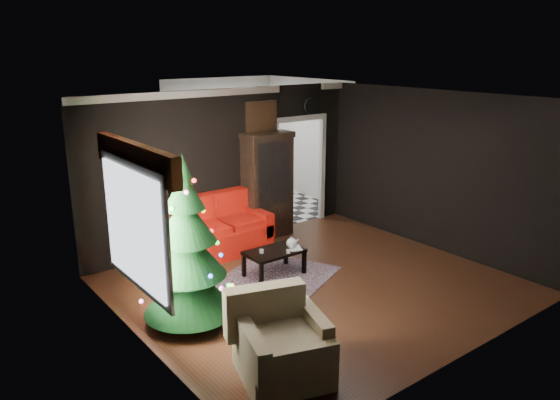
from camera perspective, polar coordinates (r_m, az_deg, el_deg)
floor at (r=8.27m, az=3.84°, el=-9.06°), size 5.50×5.50×0.00m
ceiling at (r=7.53m, az=4.24°, el=10.63°), size 5.50×5.50×0.00m
wall_back at (r=9.74m, az=-5.74°, el=3.48°), size 5.50×0.00×5.50m
wall_front at (r=6.23m, az=19.43°, el=-4.64°), size 5.50×0.00×5.50m
wall_left at (r=6.39m, az=-14.88°, el=-3.75°), size 0.00×5.50×5.50m
wall_right at (r=9.78m, az=16.24°, el=2.96°), size 0.00×5.50×5.50m
doorway at (r=10.78m, az=2.01°, el=2.87°), size 1.10×0.10×2.10m
left_window at (r=6.56m, az=-15.28°, el=-2.79°), size 0.05×1.60×1.40m
valance at (r=6.38m, az=-15.15°, el=4.33°), size 0.12×2.10×0.35m
kitchen_floor at (r=12.21m, az=-2.51°, el=-0.66°), size 3.00×3.00×0.00m
kitchen_window at (r=13.04m, az=-6.29°, el=7.98°), size 0.70×0.06×0.70m
rug at (r=8.37m, az=-0.98°, el=-8.66°), size 2.51×2.23×0.01m
loveseat at (r=9.41m, az=-6.21°, el=-2.68°), size 1.70×0.90×1.00m
curio_cabinet at (r=10.07m, az=-1.35°, el=1.33°), size 0.90×0.45×1.90m
floor_lamp at (r=8.89m, az=-11.87°, el=-1.82°), size 0.29×0.29×1.44m
christmas_tree at (r=6.92m, az=-9.87°, el=-4.99°), size 1.38×1.38×2.26m
armchair at (r=5.98m, az=0.34°, el=-14.55°), size 1.22×1.22×0.99m
coffee_table at (r=8.52m, az=-0.62°, el=-6.66°), size 0.91×0.55×0.41m
teapot at (r=8.50m, az=1.23°, el=-4.59°), size 0.20×0.20×0.18m
cup_a at (r=8.34m, az=-1.98°, el=-5.45°), size 0.09×0.09×0.06m
cup_b at (r=8.34m, az=0.89°, el=-5.48°), size 0.08×0.08×0.05m
book at (r=8.45m, az=1.00°, el=-4.44°), size 0.18×0.10×0.26m
wall_clock at (r=10.68m, az=3.30°, el=9.96°), size 0.32×0.32×0.06m
painting at (r=9.97m, az=-2.03°, el=8.79°), size 0.62×0.05×0.52m
kitchen_counter at (r=13.06m, az=-5.55°, el=2.43°), size 1.80×0.60×0.90m
kitchen_table at (r=11.71m, az=-2.89°, el=0.50°), size 0.70×0.70×0.75m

